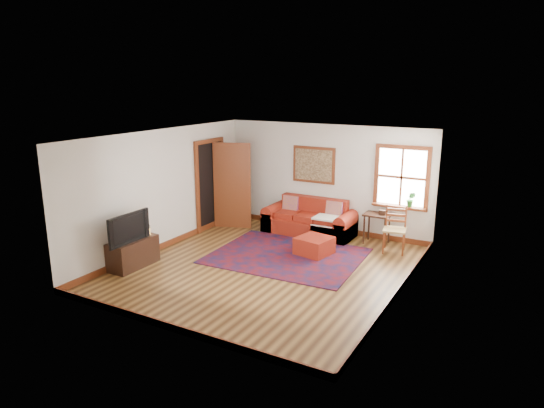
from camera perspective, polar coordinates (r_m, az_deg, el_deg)
The scene contains 13 objects.
ground at distance 9.27m, azimuth -0.59°, elevation -7.53°, with size 5.50×5.50×0.00m, color #482A13.
room_envelope at distance 8.80m, azimuth -0.57°, elevation 2.53°, with size 5.04×5.54×2.52m.
window at distance 10.69m, azimuth 15.09°, elevation 2.29°, with size 1.18×0.20×1.38m.
doorway at distance 11.54m, azimuth -5.72°, elevation 2.35°, with size 0.89×1.08×2.14m.
framed_artwork at distance 11.32m, azimuth 4.92°, elevation 4.61°, with size 1.05×0.07×0.85m.
persian_rug at distance 9.86m, azimuth 1.74°, elevation -6.10°, with size 2.93×2.34×0.02m, color #600D12.
red_leather_sofa at distance 11.24m, azimuth 4.47°, elevation -2.15°, with size 2.09×0.86×0.82m.
red_ottoman at distance 9.94m, azimuth 5.00°, elevation -4.94°, with size 0.63×0.63×0.36m, color maroon.
side_table at distance 10.70m, azimuth 12.26°, elevation -1.77°, with size 0.55×0.42×0.67m.
ladder_back_chair at distance 10.30m, azimuth 14.27°, elevation -2.67°, with size 0.52×0.50×0.96m.
media_cabinet at distance 9.62m, azimuth -16.02°, elevation -5.56°, with size 0.44×0.99×0.54m, color black.
television at distance 9.33m, azimuth -16.89°, elevation -2.66°, with size 0.98×0.13×0.57m, color black.
candle_hurricane at distance 9.72m, azimuth -14.45°, elevation -3.04°, with size 0.12×0.12×0.18m.
Camera 1 is at (4.28, -7.46, 3.45)m, focal length 32.00 mm.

